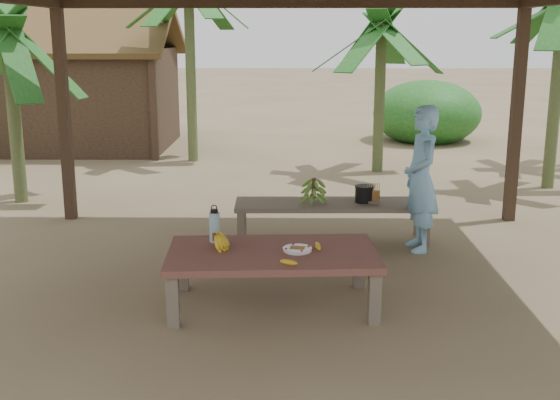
{
  "coord_description": "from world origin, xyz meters",
  "views": [
    {
      "loc": [
        0.01,
        -6.37,
        2.34
      ],
      "look_at": [
        -0.08,
        0.02,
        0.8
      ],
      "focal_mm": 45.0,
      "sensor_mm": 36.0,
      "label": 1
    }
  ],
  "objects_px": {
    "ripe_banana_bunch": "(214,240)",
    "water_flask": "(215,226)",
    "bench": "(332,207)",
    "woman": "(421,179)",
    "work_table": "(273,258)",
    "plate": "(297,249)",
    "cooking_pot": "(365,194)"
  },
  "relations": [
    {
      "from": "work_table",
      "to": "ripe_banana_bunch",
      "type": "xyz_separation_m",
      "value": [
        -0.51,
        0.05,
        0.14
      ]
    },
    {
      "from": "bench",
      "to": "ripe_banana_bunch",
      "type": "bearing_deg",
      "value": -121.77
    },
    {
      "from": "ripe_banana_bunch",
      "to": "cooking_pot",
      "type": "relative_size",
      "value": 1.18
    },
    {
      "from": "work_table",
      "to": "bench",
      "type": "xyz_separation_m",
      "value": [
        0.63,
        1.97,
        -0.04
      ]
    },
    {
      "from": "bench",
      "to": "work_table",
      "type": "bearing_deg",
      "value": -108.84
    },
    {
      "from": "ripe_banana_bunch",
      "to": "plate",
      "type": "xyz_separation_m",
      "value": [
        0.72,
        -0.06,
        -0.06
      ]
    },
    {
      "from": "woman",
      "to": "work_table",
      "type": "bearing_deg",
      "value": -49.78
    },
    {
      "from": "work_table",
      "to": "woman",
      "type": "distance_m",
      "value": 2.3
    },
    {
      "from": "ripe_banana_bunch",
      "to": "plate",
      "type": "bearing_deg",
      "value": -5.14
    },
    {
      "from": "water_flask",
      "to": "cooking_pot",
      "type": "relative_size",
      "value": 1.6
    },
    {
      "from": "plate",
      "to": "cooking_pot",
      "type": "xyz_separation_m",
      "value": [
        0.78,
        2.01,
        0.02
      ]
    },
    {
      "from": "work_table",
      "to": "plate",
      "type": "bearing_deg",
      "value": -5.92
    },
    {
      "from": "cooking_pot",
      "to": "woman",
      "type": "height_order",
      "value": "woman"
    },
    {
      "from": "bench",
      "to": "ripe_banana_bunch",
      "type": "xyz_separation_m",
      "value": [
        -1.14,
        -1.92,
        0.18
      ]
    },
    {
      "from": "ripe_banana_bunch",
      "to": "woman",
      "type": "distance_m",
      "value": 2.62
    },
    {
      "from": "work_table",
      "to": "woman",
      "type": "bearing_deg",
      "value": 43.49
    },
    {
      "from": "ripe_banana_bunch",
      "to": "cooking_pot",
      "type": "bearing_deg",
      "value": 52.3
    },
    {
      "from": "ripe_banana_bunch",
      "to": "water_flask",
      "type": "height_order",
      "value": "water_flask"
    },
    {
      "from": "woman",
      "to": "bench",
      "type": "bearing_deg",
      "value": -115.41
    },
    {
      "from": "bench",
      "to": "woman",
      "type": "height_order",
      "value": "woman"
    },
    {
      "from": "water_flask",
      "to": "cooking_pot",
      "type": "distance_m",
      "value": 2.31
    },
    {
      "from": "ripe_banana_bunch",
      "to": "woman",
      "type": "height_order",
      "value": "woman"
    },
    {
      "from": "work_table",
      "to": "cooking_pot",
      "type": "distance_m",
      "value": 2.24
    },
    {
      "from": "bench",
      "to": "cooking_pot",
      "type": "bearing_deg",
      "value": 3.29
    },
    {
      "from": "bench",
      "to": "cooking_pot",
      "type": "distance_m",
      "value": 0.39
    },
    {
      "from": "work_table",
      "to": "water_flask",
      "type": "bearing_deg",
      "value": 149.76
    },
    {
      "from": "bench",
      "to": "woman",
      "type": "distance_m",
      "value": 1.06
    },
    {
      "from": "bench",
      "to": "cooking_pot",
      "type": "relative_size",
      "value": 10.35
    },
    {
      "from": "plate",
      "to": "water_flask",
      "type": "distance_m",
      "value": 0.8
    },
    {
      "from": "plate",
      "to": "water_flask",
      "type": "bearing_deg",
      "value": 159.3
    },
    {
      "from": "bench",
      "to": "ripe_banana_bunch",
      "type": "distance_m",
      "value": 2.24
    },
    {
      "from": "work_table",
      "to": "woman",
      "type": "height_order",
      "value": "woman"
    }
  ]
}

